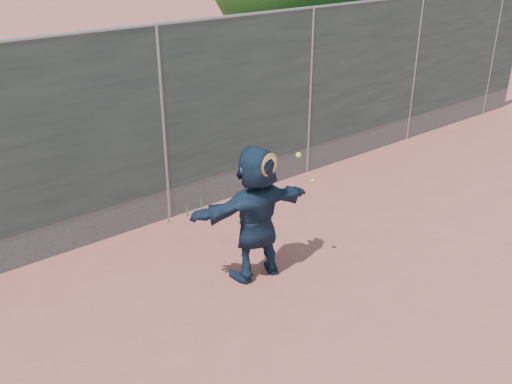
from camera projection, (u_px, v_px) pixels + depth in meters
ground at (324, 326)px, 6.64m from camera, size 80.00×80.00×0.00m
player at (256, 214)px, 7.25m from camera, size 1.74×0.78×1.82m
ball_ground at (313, 181)px, 10.35m from camera, size 0.07×0.07×0.07m
fence at (163, 123)px, 8.45m from camera, size 20.00×0.06×3.03m
swing_action at (272, 165)px, 6.86m from camera, size 0.58×0.19×0.51m
weed_clump at (189, 207)px, 9.15m from camera, size 0.68×0.07×0.30m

